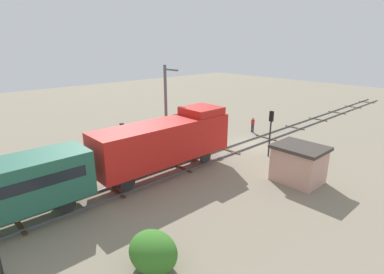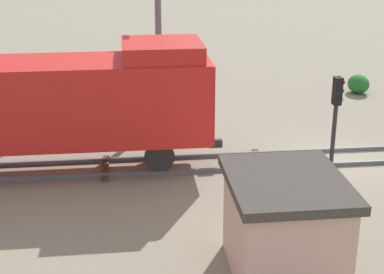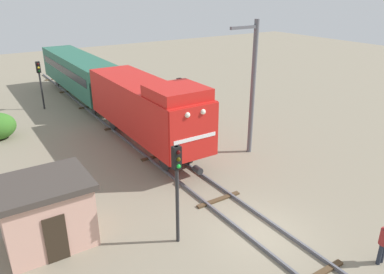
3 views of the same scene
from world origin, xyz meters
TOP-DOWN VIEW (x-y plane):
  - ground_plane at (0.00, 0.00)m, footprint 106.92×106.92m
  - railway_track at (0.00, 0.00)m, footprint 2.40×71.28m
  - locomotive at (0.00, 10.39)m, footprint 2.90×11.60m
  - passenger_car_leading at (0.00, 23.72)m, footprint 2.84×14.00m
  - traffic_signal_near at (-3.20, 1.40)m, footprint 0.32×0.34m
  - traffic_signal_mid at (3.40, 12.14)m, footprint 0.32×0.34m
  - traffic_signal_far at (-3.60, 22.34)m, footprint 0.32×0.34m
  - worker_near_track at (2.40, -3.75)m, footprint 0.38×0.38m
  - catenary_mast at (4.94, 6.54)m, footprint 1.94×0.28m
  - relay_hut at (-7.50, 4.15)m, footprint 3.50×2.90m

SIDE VIEW (x-z plane):
  - ground_plane at x=0.00m, z-range 0.00..0.00m
  - railway_track at x=0.00m, z-range -0.01..0.15m
  - worker_near_track at x=2.40m, z-range 0.15..1.85m
  - relay_hut at x=-7.50m, z-range 0.02..2.76m
  - passenger_car_leading at x=0.00m, z-range 0.69..4.35m
  - traffic_signal_mid at x=3.40m, z-range 0.74..4.44m
  - traffic_signal_far at x=-3.60m, z-range 0.78..4.71m
  - locomotive at x=0.00m, z-range 0.47..5.07m
  - traffic_signal_near at x=-3.20m, z-range 0.81..4.95m
  - catenary_mast at x=4.94m, z-range 0.25..8.11m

